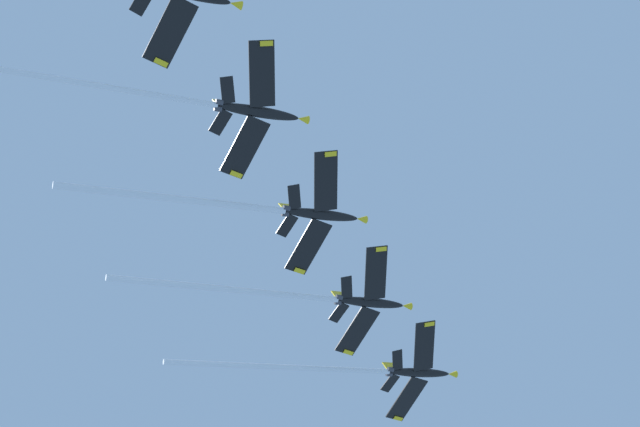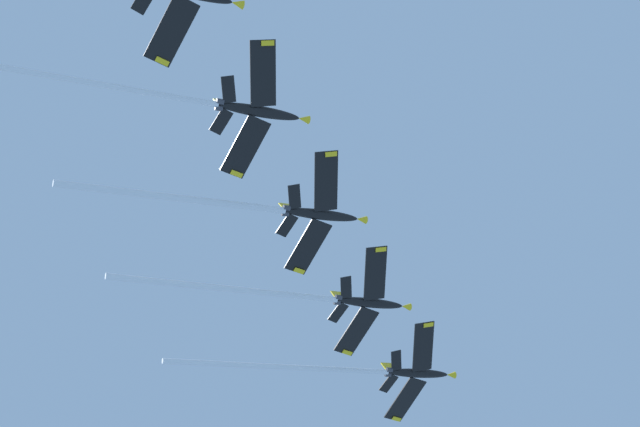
# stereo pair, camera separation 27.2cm
# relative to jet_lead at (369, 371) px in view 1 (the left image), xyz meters

# --- Properties ---
(jet_lead) EXTENTS (42.40, 31.10, 18.84)m
(jet_lead) POSITION_rel_jet_lead_xyz_m (0.00, 0.00, 0.00)
(jet_lead) COLOR black
(jet_second) EXTENTS (40.89, 29.55, 17.87)m
(jet_second) POSITION_rel_jet_lead_xyz_m (-17.41, -4.05, -4.45)
(jet_second) COLOR black
(jet_third) EXTENTS (37.18, 28.07, 17.75)m
(jet_third) POSITION_rel_jet_lead_xyz_m (-34.30, -10.14, -9.87)
(jet_third) COLOR black
(jet_fourth) EXTENTS (40.95, 30.36, 19.01)m
(jet_fourth) POSITION_rel_jet_lead_xyz_m (-51.39, -15.47, -13.25)
(jet_fourth) COLOR black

